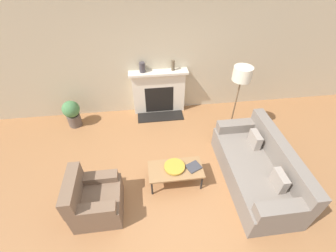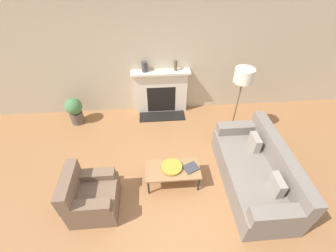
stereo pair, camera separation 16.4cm
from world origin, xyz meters
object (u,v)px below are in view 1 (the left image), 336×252
at_px(bowl, 175,167).
at_px(mantel_vase_center_left, 173,65).
at_px(floor_lamp, 241,80).
at_px(potted_plant, 72,113).
at_px(fireplace, 159,93).
at_px(book, 194,167).
at_px(couch, 257,169).
at_px(coffee_table, 176,170).
at_px(armchair_near, 94,200).
at_px(mantel_vase_left, 142,67).

height_order(bowl, mantel_vase_center_left, mantel_vase_center_left).
relative_size(floor_lamp, mantel_vase_center_left, 6.95).
relative_size(bowl, mantel_vase_center_left, 1.57).
bearing_deg(floor_lamp, potted_plant, 168.89).
bearing_deg(floor_lamp, fireplace, 146.12).
bearing_deg(mantel_vase_center_left, book, -88.59).
height_order(couch, potted_plant, couch).
bearing_deg(couch, mantel_vase_center_left, -153.35).
height_order(coffee_table, mantel_vase_center_left, mantel_vase_center_left).
relative_size(bowl, floor_lamp, 0.23).
distance_m(couch, coffee_table, 1.47).
bearing_deg(potted_plant, floor_lamp, -11.11).
height_order(fireplace, couch, fireplace).
relative_size(couch, bowl, 5.58).
xyz_separation_m(armchair_near, book, (1.68, 0.39, 0.08)).
bearing_deg(coffee_table, couch, -5.16).
height_order(bowl, book, bowl).
bearing_deg(book, bowl, 150.14).
distance_m(bowl, potted_plant, 2.84).
height_order(floor_lamp, mantel_vase_center_left, floor_lamp).
bearing_deg(coffee_table, potted_plant, 138.00).
distance_m(book, mantel_vase_left, 2.53).
bearing_deg(floor_lamp, mantel_vase_left, 151.12).
xyz_separation_m(coffee_table, bowl, (-0.02, 0.03, 0.06)).
bearing_deg(couch, potted_plant, -119.73).
xyz_separation_m(fireplace, potted_plant, (-2.06, -0.32, -0.18)).
bearing_deg(floor_lamp, book, -132.62).
relative_size(fireplace, floor_lamp, 0.85).
bearing_deg(fireplace, bowl, -88.40).
bearing_deg(armchair_near, coffee_table, -73.85).
bearing_deg(couch, armchair_near, -84.68).
height_order(coffee_table, floor_lamp, floor_lamp).
bearing_deg(book, potted_plant, 117.25).
relative_size(armchair_near, mantel_vase_center_left, 3.57).
distance_m(armchair_near, floor_lamp, 3.40).
height_order(armchair_near, floor_lamp, floor_lamp).
relative_size(coffee_table, bowl, 2.62).
xyz_separation_m(mantel_vase_left, potted_plant, (-1.70, -0.33, -0.86)).
bearing_deg(bowl, mantel_vase_left, 100.65).
bearing_deg(mantel_vase_left, floor_lamp, -28.88).
height_order(couch, coffee_table, couch).
xyz_separation_m(armchair_near, coffee_table, (1.37, 0.40, 0.03)).
relative_size(couch, book, 6.73).
distance_m(book, floor_lamp, 1.92).
distance_m(floor_lamp, mantel_vase_center_left, 1.58).
xyz_separation_m(fireplace, couch, (1.54, -2.37, -0.22)).
height_order(mantel_vase_center_left, potted_plant, mantel_vase_center_left).
relative_size(fireplace, book, 4.54).
distance_m(fireplace, mantel_vase_center_left, 0.77).
xyz_separation_m(floor_lamp, mantel_vase_left, (-1.88, 1.04, -0.12)).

